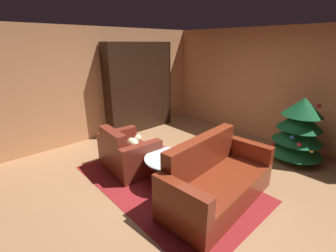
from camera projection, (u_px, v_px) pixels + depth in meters
name	position (u px, v px, depth m)	size (l,w,h in m)	color
ground_plane	(182.00, 176.00, 4.03)	(6.44, 6.44, 0.00)	#9D6F48
wall_back	(266.00, 85.00, 5.33)	(5.39, 0.06, 2.52)	tan
wall_left	(102.00, 84.00, 5.46)	(0.06, 5.48, 2.52)	tan
area_rug	(167.00, 182.00, 3.85)	(3.00, 1.83, 0.01)	maroon
bookshelf_unit	(143.00, 89.00, 5.99)	(0.37, 1.81, 2.20)	black
armchair_red	(128.00, 154.00, 4.19)	(1.07, 0.83, 0.80)	maroon
couch_red	(215.00, 181.00, 3.33)	(0.96, 1.89, 0.92)	maroon
coffee_table	(170.00, 160.00, 3.68)	(0.80, 0.80, 0.47)	black
book_stack_on_table	(171.00, 157.00, 3.61)	(0.21, 0.15, 0.08)	#B9382B
bottle_on_table	(179.00, 157.00, 3.47)	(0.06, 0.06, 0.25)	#11561C
decorated_tree	(299.00, 130.00, 4.39)	(0.98, 0.98, 1.25)	brown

